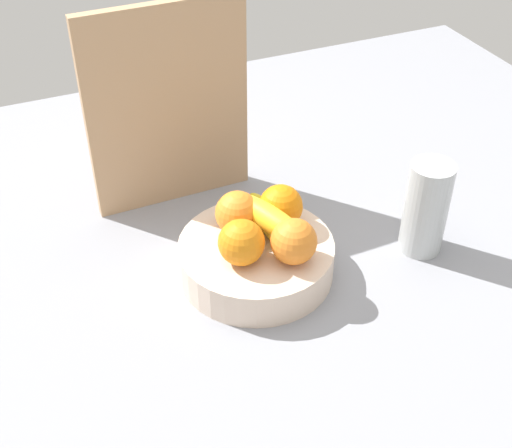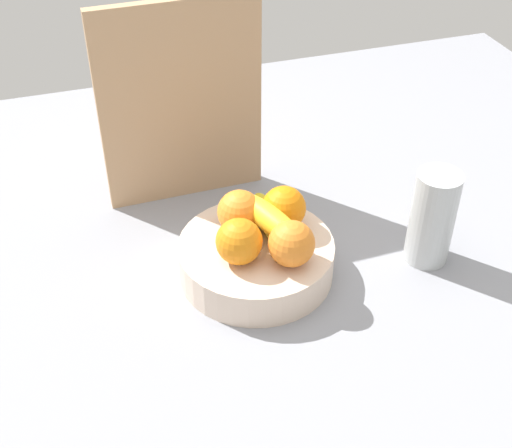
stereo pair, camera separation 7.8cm
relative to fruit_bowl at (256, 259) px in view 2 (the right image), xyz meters
The scene contains 9 objects.
ground_plane 5.61cm from the fruit_bowl, 133.48° to the left, with size 180.00×140.00×3.00cm, color gray.
fruit_bowl is the anchor object (origin of this frame).
orange_front_left 7.74cm from the fruit_bowl, 143.01° to the right, with size 7.01×7.01×7.01cm, color orange.
orange_front_right 9.19cm from the fruit_bowl, 55.57° to the right, with size 7.01×7.01×7.01cm, color orange.
orange_center 9.08cm from the fruit_bowl, 29.53° to the left, with size 7.01×7.01×7.01cm, color orange.
orange_back_left 7.82cm from the fruit_bowl, 107.07° to the left, with size 7.01×7.01×7.01cm, color orange.
banana_bunch 6.73cm from the fruit_bowl, 12.79° to the left, with size 9.39×18.67×6.20cm.
cutting_board 29.76cm from the fruit_bowl, 101.64° to the left, with size 28.00×1.80×36.00cm, color tan.
thermos_tumbler 28.35cm from the fruit_bowl, ahead, with size 7.07×7.07×16.12cm, color #B2B7B8.
Camera 2 is at (-22.70, -80.68, 74.08)cm, focal length 48.65 mm.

